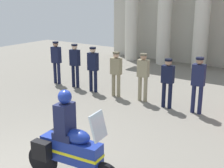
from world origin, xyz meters
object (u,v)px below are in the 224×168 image
at_px(officer_in_row_4, 143,73).
at_px(officer_in_row_3, 116,71).
at_px(officer_in_row_2, 93,66).
at_px(officer_in_row_5, 168,79).
at_px(officer_in_row_0, 56,59).
at_px(motorcycle_with_rider, 68,146).
at_px(officer_in_row_6, 198,81).
at_px(officer_in_row_1, 75,62).

bearing_deg(officer_in_row_4, officer_in_row_3, 2.04).
xyz_separation_m(officer_in_row_2, officer_in_row_4, (2.07, 0.13, -0.02)).
bearing_deg(officer_in_row_5, officer_in_row_0, -4.42).
bearing_deg(officer_in_row_5, motorcycle_with_rider, 89.39).
distance_m(officer_in_row_3, officer_in_row_5, 2.01).
height_order(officer_in_row_3, officer_in_row_5, officer_in_row_3).
bearing_deg(officer_in_row_6, motorcycle_with_rider, 78.38).
bearing_deg(officer_in_row_0, motorcycle_with_rider, 132.62).
distance_m(officer_in_row_3, motorcycle_with_rider, 5.48).
xyz_separation_m(officer_in_row_0, officer_in_row_6, (5.95, 0.03, 0.01)).
bearing_deg(officer_in_row_6, officer_in_row_3, -2.78).
distance_m(officer_in_row_1, motorcycle_with_rider, 6.59).
bearing_deg(officer_in_row_1, officer_in_row_0, -2.56).
distance_m(officer_in_row_6, motorcycle_with_rider, 5.08).
distance_m(officer_in_row_2, officer_in_row_5, 3.04).
bearing_deg(officer_in_row_2, officer_in_row_4, 179.65).
xyz_separation_m(officer_in_row_0, officer_in_row_1, (0.99, 0.02, -0.01)).
xyz_separation_m(officer_in_row_4, officer_in_row_5, (0.97, -0.13, -0.03)).
bearing_deg(officer_in_row_2, motorcycle_with_rider, 119.95).
distance_m(officer_in_row_0, officer_in_row_3, 2.97).
relative_size(officer_in_row_1, officer_in_row_5, 1.07).
distance_m(officer_in_row_0, motorcycle_with_rider, 7.26).
relative_size(officer_in_row_0, officer_in_row_2, 1.02).
bearing_deg(officer_in_row_3, officer_in_row_4, -177.96).
relative_size(officer_in_row_2, officer_in_row_5, 1.05).
bearing_deg(officer_in_row_3, officer_in_row_6, 177.22).
bearing_deg(officer_in_row_1, officer_in_row_4, 177.30).
height_order(officer_in_row_4, motorcycle_with_rider, motorcycle_with_rider).
height_order(officer_in_row_1, officer_in_row_5, officer_in_row_1).
height_order(officer_in_row_4, officer_in_row_5, officer_in_row_4).
xyz_separation_m(officer_in_row_3, motorcycle_with_rider, (2.29, -4.97, -0.17)).
relative_size(officer_in_row_1, officer_in_row_3, 1.06).
relative_size(officer_in_row_1, officer_in_row_6, 0.98).
relative_size(officer_in_row_0, officer_in_row_3, 1.07).
distance_m(officer_in_row_3, officer_in_row_4, 1.04).
bearing_deg(officer_in_row_4, officer_in_row_0, -2.67).
distance_m(officer_in_row_0, officer_in_row_1, 0.99).
bearing_deg(officer_in_row_5, officer_in_row_1, -4.88).
height_order(officer_in_row_3, motorcycle_with_rider, motorcycle_with_rider).
bearing_deg(officer_in_row_4, motorcycle_with_rider, 99.98).
relative_size(officer_in_row_0, officer_in_row_5, 1.08).
xyz_separation_m(officer_in_row_4, motorcycle_with_rider, (1.25, -5.08, -0.19)).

